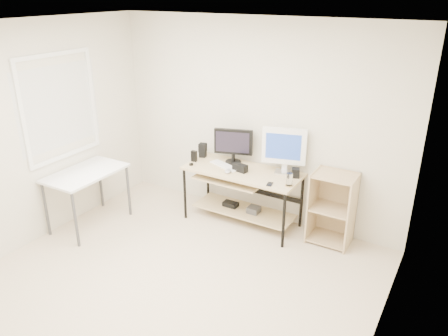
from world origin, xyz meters
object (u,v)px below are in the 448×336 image
shelf_unit (333,207)px  white_imac (284,147)px  desk (241,185)px  side_table (86,178)px  audio_controller (194,156)px  black_monitor (233,144)px

shelf_unit → white_imac: 0.93m
shelf_unit → white_imac: bearing=178.1°
desk → shelf_unit: bearing=7.8°
desk → side_table: bearing=-147.3°
shelf_unit → audio_controller: 1.90m
desk → audio_controller: audio_controller is taller
white_imac → shelf_unit: bearing=-17.6°
black_monitor → white_imac: (0.70, 0.03, 0.07)m
shelf_unit → audio_controller: size_ratio=6.06×
side_table → audio_controller: 1.41m
audio_controller → desk: bearing=-0.7°
black_monitor → audio_controller: 0.56m
white_imac → audio_controller: (-1.17, -0.24, -0.26)m
side_table → shelf_unit: bearing=23.3°
desk → side_table: 1.97m
desk → side_table: same height
side_table → black_monitor: size_ratio=2.02×
black_monitor → shelf_unit: bearing=-18.0°
side_table → white_imac: white_imac is taller
side_table → audio_controller: (0.98, 1.00, 0.15)m
shelf_unit → black_monitor: black_monitor is taller
side_table → audio_controller: audio_controller is taller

